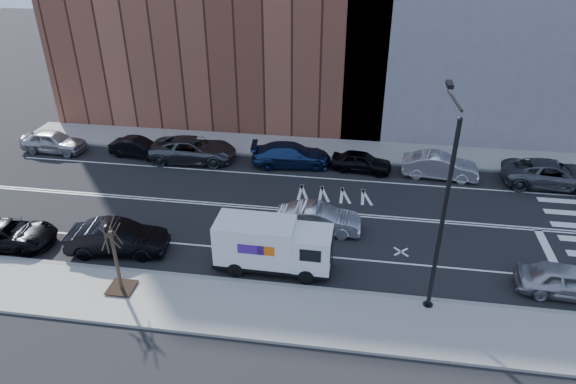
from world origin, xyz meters
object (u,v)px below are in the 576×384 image
(driving_sedan, at_px, (318,219))
(far_parked_b, at_px, (138,148))
(near_parked_front, at_px, (567,281))
(far_parked_a, at_px, (53,141))
(fedex_van, at_px, (272,245))

(driving_sedan, bearing_deg, far_parked_b, 59.42)
(driving_sedan, height_order, near_parked_front, driving_sedan)
(far_parked_a, xyz_separation_m, far_parked_b, (6.41, 0.13, -0.13))
(far_parked_b, bearing_deg, far_parked_a, 97.91)
(far_parked_a, bearing_deg, fedex_van, -119.03)
(fedex_van, xyz_separation_m, driving_sedan, (1.90, 3.66, -0.61))
(fedex_van, bearing_deg, near_parked_front, 1.18)
(fedex_van, xyz_separation_m, far_parked_b, (-11.71, 11.34, -0.71))
(far_parked_b, xyz_separation_m, driving_sedan, (13.61, -7.68, 0.09))
(driving_sedan, xyz_separation_m, near_parked_front, (11.77, -3.56, -0.01))
(fedex_van, bearing_deg, driving_sedan, 63.40)
(far_parked_b, distance_m, driving_sedan, 15.62)
(far_parked_b, bearing_deg, near_parked_front, -107.14)
(fedex_van, distance_m, near_parked_front, 13.68)
(far_parked_a, bearing_deg, far_parked_b, -86.14)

